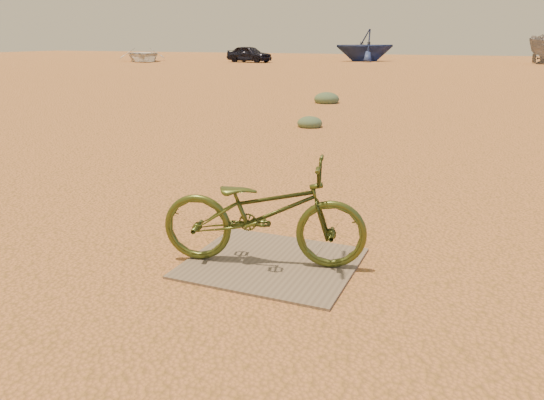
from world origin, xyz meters
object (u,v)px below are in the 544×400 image
at_px(plywood_board, 272,263).
at_px(bicycle, 263,212).
at_px(boat_near_left, 143,55).
at_px(boat_far_left, 365,45).
at_px(car, 249,54).

distance_m(plywood_board, bicycle, 0.47).
relative_size(boat_near_left, boat_far_left, 1.08).
bearing_deg(boat_near_left, bicycle, -90.09).
xyz_separation_m(bicycle, boat_near_left, (-25.41, 33.47, 0.07)).
xyz_separation_m(boat_near_left, boat_far_left, (16.64, 7.54, 0.74)).
distance_m(plywood_board, car, 39.33).
bearing_deg(car, boat_near_left, 115.52).
bearing_deg(boat_far_left, boat_near_left, -99.56).
xyz_separation_m(plywood_board, boat_near_left, (-25.47, 33.43, 0.53)).
bearing_deg(boat_near_left, car, -23.60).
xyz_separation_m(plywood_board, car, (-16.84, 35.54, 0.62)).
height_order(boat_near_left, boat_far_left, boat_far_left).
bearing_deg(bicycle, boat_far_left, -2.02).
bearing_deg(bicycle, plywood_board, -71.77).
relative_size(plywood_board, boat_near_left, 0.27).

